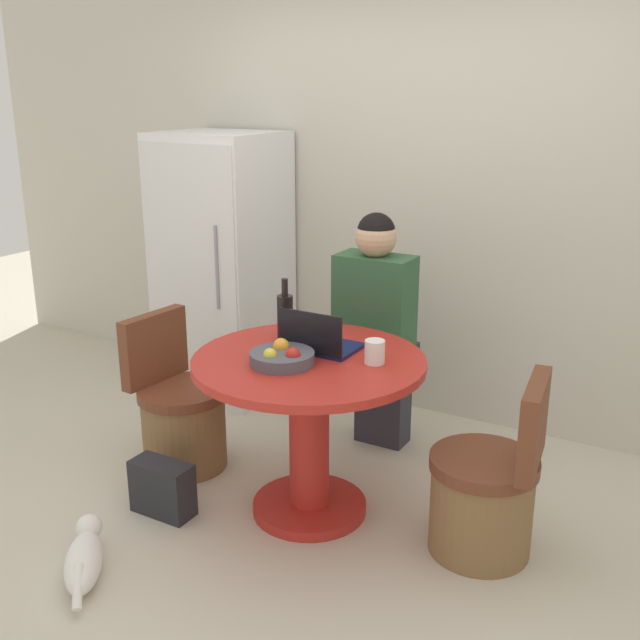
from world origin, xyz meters
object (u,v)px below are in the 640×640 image
at_px(refrigerator, 222,266).
at_px(chair_right_side, 487,495).
at_px(laptop, 319,342).
at_px(dining_table, 309,410).
at_px(chair_left_side, 181,418).
at_px(cat, 84,558).
at_px(person_seated, 377,323).
at_px(bottle, 285,316).
at_px(fruit_bowl, 282,357).
at_px(handbag, 162,488).

bearing_deg(refrigerator, chair_right_side, -24.11).
bearing_deg(laptop, dining_table, 93.67).
bearing_deg(chair_left_side, cat, -159.97).
bearing_deg(refrigerator, person_seated, -12.97).
height_order(chair_left_side, laptop, laptop).
xyz_separation_m(refrigerator, bottle, (1.02, -0.86, 0.06)).
bearing_deg(chair_right_side, laptop, -97.40).
relative_size(fruit_bowl, bottle, 0.96).
bearing_deg(laptop, fruit_bowl, 76.24).
height_order(refrigerator, laptop, refrigerator).
distance_m(refrigerator, bottle, 1.33).
xyz_separation_m(dining_table, bottle, (-0.23, 0.17, 0.37)).
bearing_deg(laptop, handbag, 38.52).
distance_m(fruit_bowl, cat, 1.16).
relative_size(chair_right_side, handbag, 2.71).
height_order(refrigerator, person_seated, refrigerator).
xyz_separation_m(refrigerator, cat, (0.70, -1.91, -0.76)).
xyz_separation_m(refrigerator, laptop, (1.25, -0.92, -0.02)).
distance_m(laptop, cat, 1.35).
xyz_separation_m(chair_left_side, handbag, (0.23, -0.42, -0.14)).
xyz_separation_m(refrigerator, dining_table, (1.25, -1.03, -0.31)).
height_order(person_seated, bottle, person_seated).
distance_m(dining_table, cat, 1.13).
height_order(chair_left_side, person_seated, person_seated).
height_order(fruit_bowl, cat, fruit_bowl).
xyz_separation_m(chair_left_side, person_seated, (0.80, 0.69, 0.46)).
height_order(person_seated, handbag, person_seated).
height_order(refrigerator, dining_table, refrigerator).
bearing_deg(person_seated, handbag, 62.67).
bearing_deg(cat, bottle, -56.97).
distance_m(person_seated, laptop, 0.65).
bearing_deg(handbag, fruit_bowl, 24.11).
relative_size(refrigerator, bottle, 5.65).
distance_m(chair_right_side, fruit_bowl, 1.06).
bearing_deg(chair_right_side, person_seated, -134.77).
relative_size(dining_table, chair_right_side, 1.29).
xyz_separation_m(dining_table, handbag, (-0.59, -0.36, -0.39)).
distance_m(fruit_bowl, bottle, 0.35).
bearing_deg(chair_right_side, chair_left_side, -95.74).
distance_m(chair_left_side, fruit_bowl, 0.95).
bearing_deg(cat, dining_table, -72.27).
xyz_separation_m(chair_left_side, bottle, (0.59, 0.11, 0.62)).
bearing_deg(refrigerator, chair_left_side, -65.96).
bearing_deg(chair_right_side, handbag, -79.06).
bearing_deg(handbag, person_seated, 62.67).
bearing_deg(bottle, fruit_bowl, -59.93).
relative_size(refrigerator, person_seated, 1.26).
bearing_deg(handbag, laptop, 38.52).
distance_m(chair_left_side, chair_right_side, 1.64).
distance_m(person_seated, fruit_bowl, 0.87).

